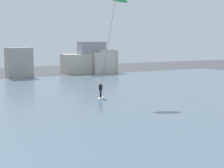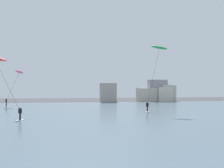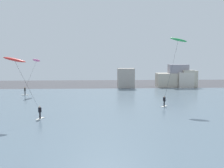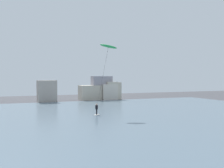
# 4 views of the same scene
# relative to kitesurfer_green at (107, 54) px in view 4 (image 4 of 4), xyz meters

# --- Properties ---
(water_bay) EXTENTS (84.00, 52.00, 0.10)m
(water_bay) POSITION_rel_kitesurfer_green_xyz_m (-8.78, -4.06, -9.29)
(water_bay) COLOR slate
(water_bay) RESTS_ON ground
(far_shore_buildings) EXTENTS (20.32, 5.07, 5.84)m
(far_shore_buildings) POSITION_rel_kitesurfer_green_xyz_m (5.32, 24.39, -7.04)
(far_shore_buildings) COLOR #A89E93
(far_shore_buildings) RESTS_ON ground
(kitesurfer_green) EXTENTS (4.35, 2.98, 11.00)m
(kitesurfer_green) POSITION_rel_kitesurfer_green_xyz_m (0.00, 0.00, 0.00)
(kitesurfer_green) COLOR silver
(kitesurfer_green) RESTS_ON water_bay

